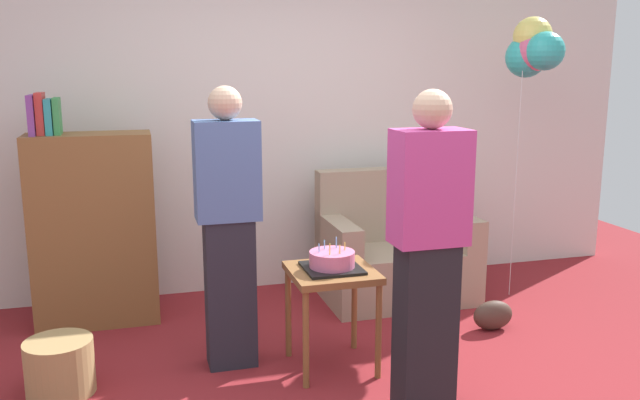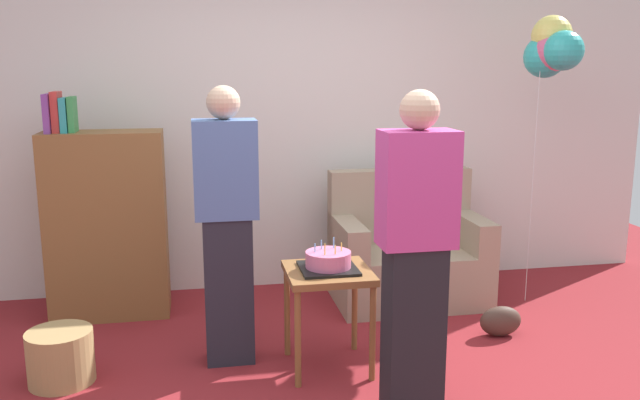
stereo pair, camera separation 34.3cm
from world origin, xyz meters
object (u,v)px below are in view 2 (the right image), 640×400
birthday_cake (328,261)px  handbag (501,321)px  person_holding_cake (415,255)px  wicker_basket (61,357)px  balloon_bunch (553,49)px  person_blowing_candles (227,225)px  bookshelf (106,223)px  couch (407,255)px  side_table (328,285)px

birthday_cake → handbag: birthday_cake is taller
person_holding_cake → wicker_basket: (-1.81, 0.68, -0.68)m
handbag → balloon_bunch: 1.94m
person_blowing_candles → handbag: bearing=0.8°
birthday_cake → balloon_bunch: balloon_bunch is taller
bookshelf → handbag: size_ratio=5.60×
couch → bookshelf: size_ratio=0.70×
couch → person_holding_cake: bearing=-107.1°
bookshelf → handbag: 2.75m
birthday_cake → wicker_basket: birthday_cake is taller
couch → birthday_cake: 1.34m
couch → wicker_basket: 2.50m
side_table → wicker_basket: (-1.50, 0.09, -0.35)m
person_blowing_candles → wicker_basket: bearing=-173.5°
side_table → birthday_cake: bearing=56.9°
bookshelf → side_table: (1.35, -1.11, -0.16)m
birthday_cake → person_holding_cake: bearing=-62.0°
person_holding_cake → balloon_bunch: bearing=-146.0°
person_holding_cake → couch: bearing=-117.3°
handbag → balloon_bunch: balloon_bunch is taller
bookshelf → handbag: bearing=-19.0°
side_table → wicker_basket: 1.54m
couch → balloon_bunch: balloon_bunch is taller
wicker_basket → balloon_bunch: balloon_bunch is taller
side_table → person_holding_cake: 0.74m
birthday_cake → handbag: (1.20, 0.23, -0.54)m
wicker_basket → handbag: (2.70, 0.14, -0.05)m
side_table → person_blowing_candles: bearing=160.1°
wicker_basket → handbag: 2.70m
birthday_cake → balloon_bunch: (1.78, 0.83, 1.21)m
couch → side_table: 1.32m
bookshelf → person_holding_cake: person_holding_cake is taller
couch → bookshelf: bookshelf is taller
couch → bookshelf: bearing=177.8°
bookshelf → wicker_basket: bookshelf is taller
wicker_basket → side_table: bearing=-3.5°
birthday_cake → bookshelf: bearing=140.5°
person_holding_cake → person_blowing_candles: bearing=-52.4°
couch → side_table: size_ratio=1.85×
side_table → person_blowing_candles: 0.68m
couch → bookshelf: (-2.16, 0.08, 0.33)m
birthday_cake → wicker_basket: bearing=176.5°
birthday_cake → handbag: size_ratio=1.14×
bookshelf → person_blowing_candles: size_ratio=0.96×
person_blowing_candles → wicker_basket: person_blowing_candles is taller
side_table → birthday_cake: 0.14m
person_blowing_candles → handbag: 1.90m
person_blowing_candles → bookshelf: bearing=130.8°
bookshelf → wicker_basket: (-0.15, -1.02, -0.52)m
side_table → person_holding_cake: person_holding_cake is taller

